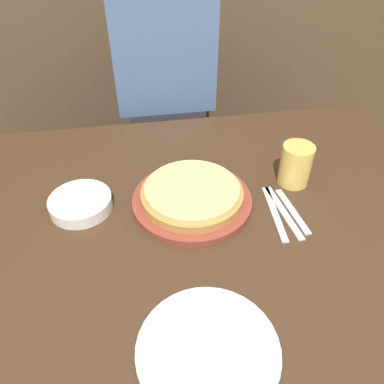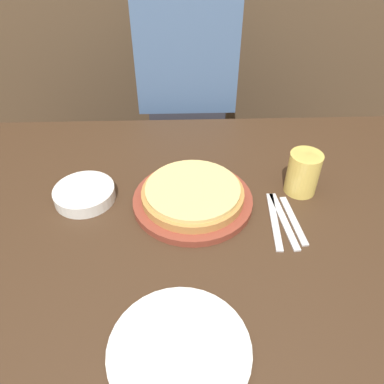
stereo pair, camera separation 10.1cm
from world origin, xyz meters
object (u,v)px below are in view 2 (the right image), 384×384
dinner_plate (178,350)px  side_bowl (84,194)px  beer_glass (303,171)px  pizza_on_board (192,196)px  dinner_knife (283,220)px  diner_person (186,116)px  fork (273,220)px  spoon (292,220)px

dinner_plate → side_bowl: side_bowl is taller
beer_glass → pizza_on_board: bearing=-171.5°
pizza_on_board → dinner_knife: (0.24, -0.08, -0.02)m
beer_glass → dinner_knife: beer_glass is taller
side_bowl → diner_person: bearing=64.5°
side_bowl → fork: bearing=-11.8°
fork → dinner_knife: bearing=0.0°
pizza_on_board → spoon: pizza_on_board is taller
dinner_knife → diner_person: 0.77m
pizza_on_board → dinner_plate: pizza_on_board is taller
dinner_knife → diner_person: (-0.24, 0.73, -0.09)m
side_bowl → dinner_knife: (0.54, -0.11, -0.02)m
pizza_on_board → beer_glass: bearing=8.5°
pizza_on_board → spoon: 0.27m
beer_glass → spoon: bearing=-110.7°
side_bowl → fork: side_bowl is taller
diner_person → fork: bearing=-73.8°
beer_glass → spoon: size_ratio=0.68×
pizza_on_board → side_bowl: bearing=174.6°
pizza_on_board → fork: pizza_on_board is taller
pizza_on_board → diner_person: size_ratio=0.25×
pizza_on_board → spoon: bearing=-16.7°
spoon → diner_person: diner_person is taller
beer_glass → dinner_plate: beer_glass is taller
dinner_plate → side_bowl: bearing=119.8°
spoon → diner_person: (-0.26, 0.73, -0.09)m
dinner_plate → fork: 0.43m
beer_glass → dinner_plate: (-0.35, -0.47, -0.06)m
beer_glass → dinner_knife: size_ratio=0.58×
dinner_knife → diner_person: bearing=108.0°
spoon → pizza_on_board: bearing=163.3°
beer_glass → diner_person: (-0.31, 0.61, -0.15)m
side_bowl → spoon: 0.57m
side_bowl → dinner_knife: size_ratio=0.79×
dinner_knife → spoon: (0.03, 0.00, 0.00)m
side_bowl → diner_person: diner_person is taller
side_bowl → spoon: (0.56, -0.11, -0.02)m
pizza_on_board → diner_person: bearing=90.1°
beer_glass → dinner_plate: size_ratio=0.45×
dinner_plate → spoon: bearing=49.0°
fork → beer_glass: bearing=52.1°
pizza_on_board → diner_person: (-0.00, 0.65, -0.11)m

